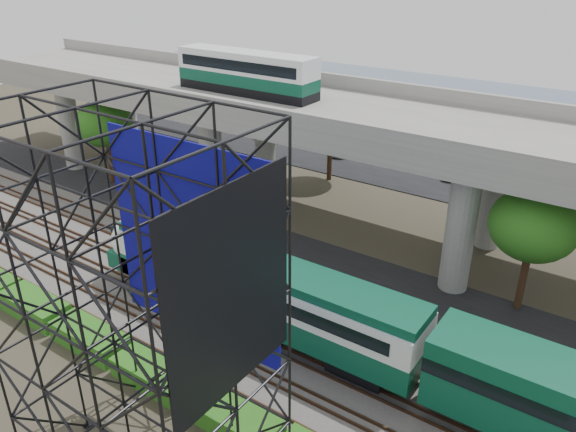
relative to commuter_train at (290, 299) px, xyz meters
The scene contains 13 objects.
ground 5.88m from the commuter_train, 157.02° to the right, with size 140.00×140.00×0.00m, color #474233.
ballast_bed 5.48m from the commuter_train, behind, with size 90.00×12.00×0.20m, color slate.
service_road 10.13m from the commuter_train, 119.02° to the left, with size 90.00×5.00×0.08m, color black.
parking_lot 32.47m from the commuter_train, 98.38° to the left, with size 90.00×18.00×0.08m, color black.
harbor_water 54.28m from the commuter_train, 94.99° to the left, with size 140.00×40.00×0.03m, color #465873.
rail_tracks 5.39m from the commuter_train, behind, with size 90.00×9.52×0.16m.
commuter_train is the anchor object (origin of this frame).
overpass 15.92m from the commuter_train, 111.01° to the left, with size 80.00×12.00×12.40m.
scaffold_tower 10.99m from the commuter_train, 88.10° to the right, with size 9.36×6.36×15.00m.
hedge_strip 7.67m from the commuter_train, 120.49° to the right, with size 34.60×1.80×1.20m.
trees 17.20m from the commuter_train, 123.52° to the left, with size 40.94×16.94×7.69m.
suv 19.54m from the commuter_train, 154.74° to the left, with size 2.46×5.33×1.48m, color black.
parked_cars 31.86m from the commuter_train, 97.38° to the left, with size 37.22×9.43×1.22m.
Camera 1 is at (18.66, -18.26, 19.43)m, focal length 35.00 mm.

